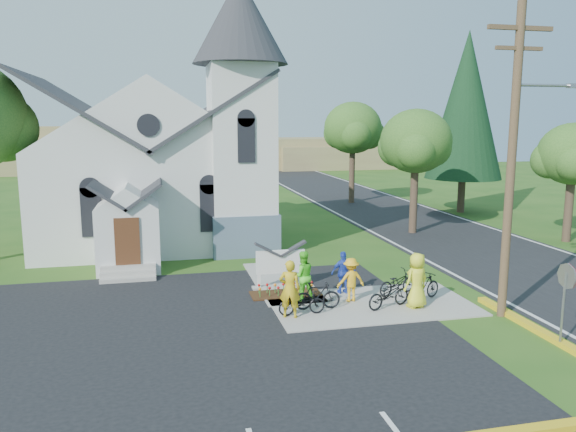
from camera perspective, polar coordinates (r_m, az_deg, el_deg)
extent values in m
plane|color=#265017|center=(19.28, 4.83, -9.78)|extent=(120.00, 120.00, 0.00)
cube|color=black|center=(16.63, -17.16, -13.43)|extent=(20.00, 16.00, 0.02)
cube|color=black|center=(36.43, 12.64, -0.63)|extent=(8.00, 90.00, 0.02)
cube|color=#9B968C|center=(20.20, 8.49, -8.86)|extent=(7.00, 4.00, 0.05)
cube|color=silver|center=(30.54, -13.59, 2.08)|extent=(11.00, 9.00, 5.00)
cube|color=slate|center=(27.80, -4.62, -1.55)|extent=(3.20, 3.20, 2.00)
cube|color=silver|center=(27.33, -4.72, 5.67)|extent=(3.00, 3.00, 9.00)
cone|color=#2C2C31|center=(27.64, -4.92, 19.23)|extent=(4.50, 4.50, 4.00)
cube|color=silver|center=(25.13, -15.86, -2.18)|extent=(2.60, 2.40, 2.80)
cube|color=#4F2A16|center=(23.90, -16.01, -2.54)|extent=(1.00, 0.10, 2.00)
cube|color=#9B968C|center=(21.90, -0.76, -7.19)|extent=(2.20, 0.40, 0.10)
cube|color=white|center=(21.61, -2.98, -6.06)|extent=(0.12, 0.12, 1.00)
cube|color=white|center=(21.95, 1.41, -5.80)|extent=(0.12, 0.12, 1.00)
cube|color=white|center=(21.63, -0.77, -4.66)|extent=(1.90, 0.14, 0.90)
cube|color=#341A0E|center=(21.07, -0.24, -7.93)|extent=(2.60, 1.10, 0.07)
cylinder|color=#4C3326|center=(19.25, 21.73, 4.79)|extent=(0.28, 0.28, 10.00)
cube|color=#4C3326|center=(19.39, 22.54, 17.24)|extent=(2.20, 0.14, 0.14)
cube|color=#4C3326|center=(19.31, 22.42, 15.48)|extent=(1.60, 0.12, 0.12)
cylinder|color=gray|center=(19.87, 24.86, 11.95)|extent=(2.20, 0.10, 0.10)
cube|color=gray|center=(20.49, 27.12, 11.69)|extent=(0.50, 0.22, 0.14)
cylinder|color=gray|center=(17.92, 26.13, -8.60)|extent=(0.07, 0.07, 2.20)
cylinder|color=#B21414|center=(17.68, 26.50, -5.49)|extent=(0.04, 0.76, 0.76)
cylinder|color=#3A2B1F|center=(32.81, 12.65, 1.80)|extent=(0.44, 0.44, 4.05)
ellipsoid|color=#2B5A1E|center=(32.53, 12.87, 7.43)|extent=(4.00, 4.00, 3.60)
cylinder|color=#3A2B1F|center=(43.99, 6.51, 4.24)|extent=(0.44, 0.44, 4.50)
ellipsoid|color=#2B5A1E|center=(43.80, 6.60, 8.90)|extent=(4.40, 4.40, 3.96)
cylinder|color=#3A2B1F|center=(33.27, 26.61, 0.71)|extent=(0.44, 0.44, 3.60)
ellipsoid|color=#2B5A1E|center=(32.99, 27.00, 5.66)|extent=(3.60, 3.60, 3.24)
cylinder|color=#3A2B1F|center=(41.20, 17.19, 2.03)|extent=(0.50, 0.50, 2.40)
cone|color=black|center=(40.88, 17.63, 10.67)|extent=(5.20, 5.20, 10.00)
cube|color=olive|center=(74.33, -3.99, 6.32)|extent=(60.00, 8.00, 4.00)
cube|color=olive|center=(75.49, -16.41, 6.61)|extent=(30.00, 6.00, 5.60)
cube|color=olive|center=(76.60, 8.22, 5.97)|extent=(25.00, 6.00, 3.00)
imported|color=gold|center=(18.38, 0.18, -7.40)|extent=(0.81, 0.66, 1.92)
imported|color=black|center=(18.78, 1.41, -8.79)|extent=(1.59, 0.58, 0.83)
imported|color=#53E12A|center=(20.08, 1.47, -6.09)|extent=(0.92, 0.74, 1.80)
imported|color=black|center=(19.30, 2.99, -8.08)|extent=(1.62, 0.55, 0.96)
imported|color=blue|center=(21.02, 5.65, -5.72)|extent=(0.93, 0.39, 1.59)
imported|color=black|center=(19.72, 10.19, -7.86)|extent=(1.88, 1.18, 0.93)
imported|color=gold|center=(20.15, 6.41, -6.44)|extent=(1.04, 0.64, 1.57)
imported|color=black|center=(20.79, 13.61, -7.00)|extent=(1.69, 1.07, 0.98)
imported|color=yellow|center=(19.82, 12.95, -6.39)|extent=(1.08, 0.87, 1.92)
imported|color=black|center=(21.24, 11.04, -6.64)|extent=(1.83, 1.16, 0.91)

